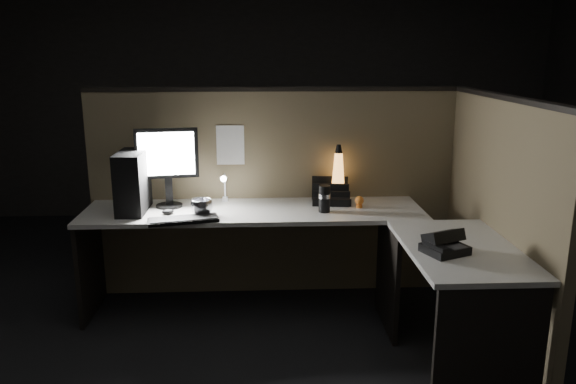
{
  "coord_description": "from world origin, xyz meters",
  "views": [
    {
      "loc": [
        -0.09,
        -3.07,
        1.78
      ],
      "look_at": [
        0.07,
        0.35,
        0.91
      ],
      "focal_mm": 35.0,
      "sensor_mm": 36.0,
      "label": 1
    }
  ],
  "objects_px": {
    "pc_tower": "(133,182)",
    "keyboard": "(183,220)",
    "desk_phone": "(444,244)",
    "monitor": "(167,160)",
    "lava_lamp": "(338,177)"
  },
  "relations": [
    {
      "from": "desk_phone",
      "to": "monitor",
      "type": "bearing_deg",
      "value": 124.81
    },
    {
      "from": "monitor",
      "to": "keyboard",
      "type": "height_order",
      "value": "monitor"
    },
    {
      "from": "pc_tower",
      "to": "lava_lamp",
      "type": "xyz_separation_m",
      "value": [
        1.4,
        0.21,
        -0.03
      ]
    },
    {
      "from": "lava_lamp",
      "to": "desk_phone",
      "type": "relative_size",
      "value": 1.53
    },
    {
      "from": "keyboard",
      "to": "desk_phone",
      "type": "relative_size",
      "value": 1.65
    },
    {
      "from": "pc_tower",
      "to": "keyboard",
      "type": "relative_size",
      "value": 0.92
    },
    {
      "from": "lava_lamp",
      "to": "desk_phone",
      "type": "distance_m",
      "value": 1.18
    },
    {
      "from": "monitor",
      "to": "keyboard",
      "type": "bearing_deg",
      "value": -77.53
    },
    {
      "from": "pc_tower",
      "to": "keyboard",
      "type": "bearing_deg",
      "value": -35.53
    },
    {
      "from": "monitor",
      "to": "lava_lamp",
      "type": "bearing_deg",
      "value": -3.83
    },
    {
      "from": "lava_lamp",
      "to": "monitor",
      "type": "bearing_deg",
      "value": -175.11
    },
    {
      "from": "pc_tower",
      "to": "keyboard",
      "type": "xyz_separation_m",
      "value": [
        0.36,
        -0.26,
        -0.19
      ]
    },
    {
      "from": "monitor",
      "to": "lava_lamp",
      "type": "xyz_separation_m",
      "value": [
        1.19,
        0.1,
        -0.16
      ]
    },
    {
      "from": "lava_lamp",
      "to": "desk_phone",
      "type": "bearing_deg",
      "value": -69.03
    },
    {
      "from": "monitor",
      "to": "keyboard",
      "type": "xyz_separation_m",
      "value": [
        0.14,
        -0.37,
        -0.32
      ]
    }
  ]
}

